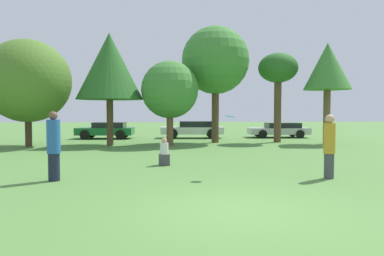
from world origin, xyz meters
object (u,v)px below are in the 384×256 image
Objects in this scene: parked_car_white at (193,129)px; parked_car_silver at (279,130)px; tree_1 at (109,67)px; parked_car_green at (106,130)px; bystander_sitting at (164,154)px; tree_5 at (328,67)px; tree_2 at (170,90)px; person_thrower at (54,146)px; tree_4 at (278,71)px; tree_0 at (28,81)px; frisbee at (230,116)px; tree_3 at (215,61)px; person_catcher at (329,146)px.

parked_car_white is 1.03× the size of parked_car_silver.
parked_car_green is at bearing 100.80° from tree_1.
bystander_sitting is 0.17× the size of tree_5.
tree_2 reaches higher than bystander_sitting.
bystander_sitting is 13.54m from parked_car_white.
tree_4 is at bearing 51.62° from person_thrower.
tree_1 is 13.46m from parked_car_silver.
tree_0 is at bearing 134.43° from bystander_sitting.
bystander_sitting is 0.25× the size of parked_car_green.
parked_car_green is (-13.74, 5.42, -3.91)m from tree_5.
frisbee is 0.29× the size of bystander_sitting.
tree_4 is at bearing 52.56° from bystander_sitting.
parked_car_green is at bearing 60.03° from tree_0.
tree_5 is 6.90m from parked_car_silver.
tree_0 is 7.75m from tree_2.
tree_3 is 1.77× the size of parked_car_green.
tree_2 reaches higher than frisbee.
tree_4 is (5.24, 11.81, 2.70)m from frisbee.
person_catcher is at bearing -114.57° from tree_5.
parked_car_silver is (3.91, 16.41, -0.36)m from person_catcher.
bystander_sitting is at bearing -108.88° from tree_3.
person_catcher is 2.96m from frisbee.
tree_3 is (6.28, 12.09, 4.08)m from person_thrower.
frisbee is 15.86m from parked_car_white.
tree_2 reaches higher than parked_car_white.
bystander_sitting is at bearing -140.83° from tree_5.
tree_1 reaches higher than parked_car_white.
tree_4 is (2.44, 12.31, 3.53)m from person_catcher.
tree_3 is at bearing 107.76° from parked_car_white.
tree_0 is at bearing 114.80° from person_thrower.
person_catcher is 0.31× the size of tree_5.
tree_2 is 0.67× the size of tree_3.
tree_1 reaches higher than parked_car_green.
tree_3 reaches higher than person_catcher.
tree_5 reaches higher than tree_0.
frisbee is 12.37m from tree_3.
person_catcher is at bearing 0.00° from person_thrower.
parked_car_green is (-7.27, 3.92, -4.43)m from tree_3.
tree_5 is at bearing -30.08° from tree_4.
parked_car_white is at bearing 45.82° from tree_1.
tree_3 reaches higher than parked_car_white.
tree_0 is at bearing -39.01° from person_catcher.
parked_car_silver is (-1.05, 5.56, -3.95)m from tree_5.
tree_5 reaches higher than parked_car_silver.
bystander_sitting is 13.91m from parked_car_green.
person_thrower is at bearing -117.44° from tree_3.
parked_car_white is (-2.54, 16.32, -0.28)m from person_catcher.
person_catcher is 0.39× the size of tree_2.
parked_car_green is 0.90× the size of parked_car_silver.
bystander_sitting is 10.96m from tree_3.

